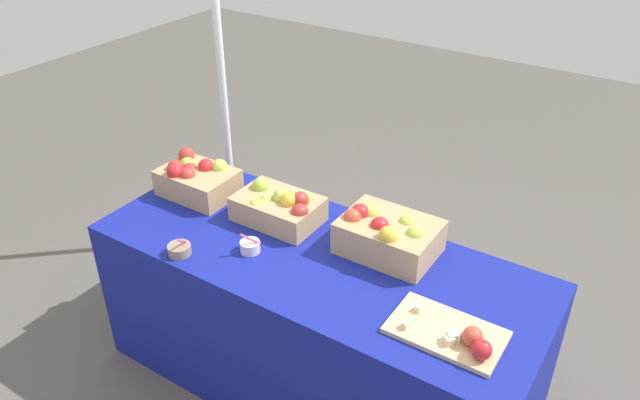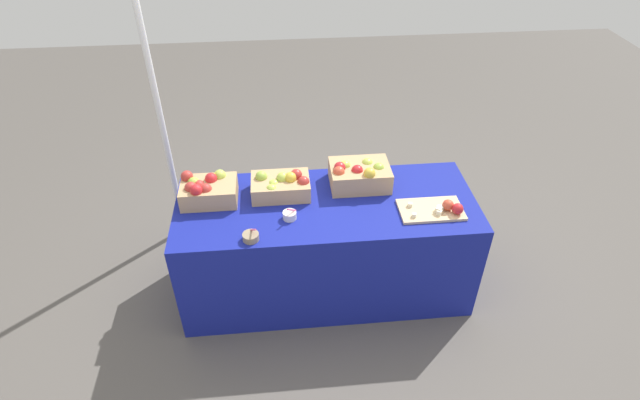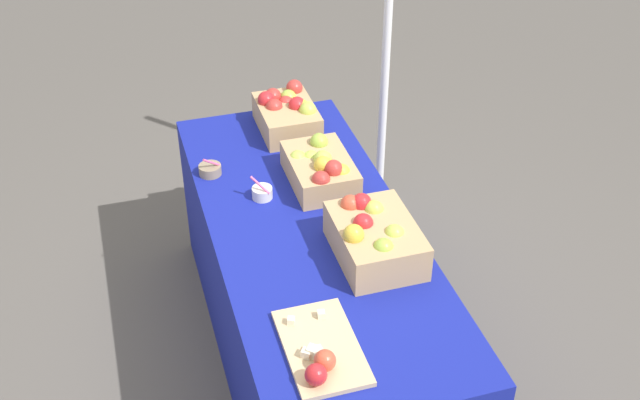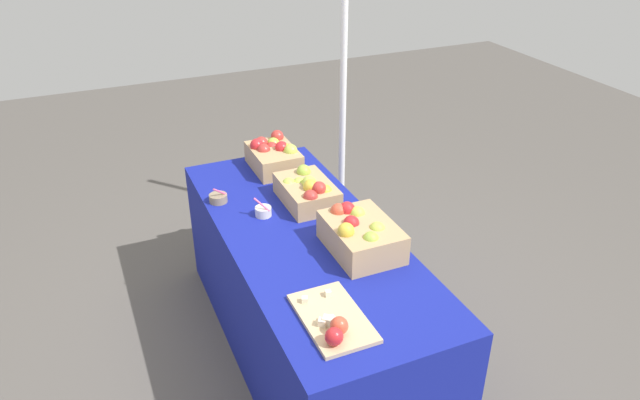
# 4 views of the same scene
# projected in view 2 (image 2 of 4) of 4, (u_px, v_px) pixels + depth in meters

# --- Properties ---
(ground_plane) EXTENTS (10.00, 10.00, 0.00)m
(ground_plane) POSITION_uv_depth(u_px,v_px,m) (326.00, 284.00, 3.63)
(ground_plane) COLOR #56514C
(table) EXTENTS (1.90, 0.76, 0.74)m
(table) POSITION_uv_depth(u_px,v_px,m) (326.00, 246.00, 3.41)
(table) COLOR navy
(table) RESTS_ON ground_plane
(apple_crate_left) EXTENTS (0.35, 0.25, 0.18)m
(apple_crate_left) POSITION_uv_depth(u_px,v_px,m) (207.00, 189.00, 3.16)
(apple_crate_left) COLOR tan
(apple_crate_left) RESTS_ON table
(apple_crate_middle) EXTENTS (0.37, 0.25, 0.16)m
(apple_crate_middle) POSITION_uv_depth(u_px,v_px,m) (282.00, 184.00, 3.22)
(apple_crate_middle) COLOR tan
(apple_crate_middle) RESTS_ON table
(apple_crate_right) EXTENTS (0.39, 0.28, 0.19)m
(apple_crate_right) POSITION_uv_depth(u_px,v_px,m) (359.00, 174.00, 3.29)
(apple_crate_right) COLOR tan
(apple_crate_right) RESTS_ON table
(cutting_board_front) EXTENTS (0.39, 0.23, 0.09)m
(cutting_board_front) POSITION_uv_depth(u_px,v_px,m) (437.00, 209.00, 3.10)
(cutting_board_front) COLOR #D1B284
(cutting_board_front) RESTS_ON table
(sample_bowl_near) EXTENTS (0.10, 0.10, 0.10)m
(sample_bowl_near) POSITION_uv_depth(u_px,v_px,m) (251.00, 237.00, 2.89)
(sample_bowl_near) COLOR gray
(sample_bowl_near) RESTS_ON table
(sample_bowl_mid) EXTENTS (0.09, 0.09, 0.11)m
(sample_bowl_mid) POSITION_uv_depth(u_px,v_px,m) (290.00, 215.00, 3.04)
(sample_bowl_mid) COLOR silver
(sample_bowl_mid) RESTS_ON table
(tent_pole) EXTENTS (0.04, 0.04, 1.92)m
(tent_pole) POSITION_uv_depth(u_px,v_px,m) (162.00, 125.00, 3.53)
(tent_pole) COLOR white
(tent_pole) RESTS_ON ground_plane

